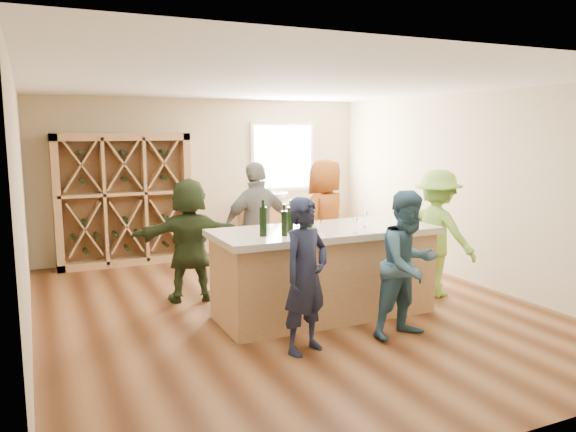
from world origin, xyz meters
name	(u,v)px	position (x,y,z in m)	size (l,w,h in m)	color
floor	(287,311)	(0.00, 0.00, -0.05)	(6.00, 7.00, 0.10)	brown
ceiling	(287,80)	(0.00, 0.00, 2.85)	(6.00, 7.00, 0.10)	white
wall_back	(206,177)	(0.00, 3.55, 1.40)	(6.00, 0.10, 2.80)	#C2AF8C
wall_front	(506,257)	(0.00, -3.55, 1.40)	(6.00, 0.10, 2.80)	#C2AF8C
wall_left	(17,214)	(-3.05, 0.00, 1.40)	(0.10, 7.00, 2.80)	#C2AF8C
wall_right	(475,188)	(3.05, 0.00, 1.40)	(0.10, 7.00, 2.80)	#C2AF8C
window_frame	(283,157)	(1.50, 3.47, 1.75)	(1.30, 0.06, 1.30)	white
window_pane	(283,157)	(1.50, 3.44, 1.75)	(1.18, 0.01, 1.18)	white
wine_rack	(124,200)	(-1.50, 3.27, 1.10)	(2.20, 0.45, 2.20)	#A97E50
back_counter_base	(284,227)	(1.40, 3.20, 0.43)	(1.60, 0.58, 0.86)	#A97E50
back_counter_top	(284,203)	(1.40, 3.20, 0.89)	(1.70, 0.62, 0.06)	#BFB49D
sink	(274,197)	(1.20, 3.20, 1.01)	(0.54, 0.54, 0.19)	silver
faucet	(270,193)	(1.20, 3.38, 1.07)	(0.02, 0.02, 0.30)	silver
tasting_counter_base	(324,275)	(0.28, -0.45, 0.50)	(2.60, 1.00, 1.00)	#A97E50
tasting_counter_top	(325,232)	(0.28, -0.45, 1.04)	(2.72, 1.12, 0.08)	#BFB49D
wine_bottle_a	(263,222)	(-0.58, -0.61, 1.24)	(0.08, 0.08, 0.33)	black
wine_bottle_b	(284,224)	(-0.36, -0.70, 1.22)	(0.07, 0.07, 0.28)	black
wine_bottle_c	(290,220)	(-0.21, -0.52, 1.23)	(0.07, 0.07, 0.30)	black
wine_bottle_d	(303,221)	(-0.13, -0.69, 1.24)	(0.08, 0.08, 0.31)	black
wine_bottle_e	(310,219)	(-0.02, -0.65, 1.24)	(0.08, 0.08, 0.32)	black
wine_glass_a	(319,229)	(-0.01, -0.86, 1.16)	(0.06, 0.06, 0.17)	white
wine_glass_b	(356,225)	(0.46, -0.87, 1.17)	(0.06, 0.06, 0.17)	white
wine_glass_c	(397,223)	(1.03, -0.88, 1.16)	(0.06, 0.06, 0.16)	white
wine_glass_d	(365,219)	(0.77, -0.58, 1.18)	(0.07, 0.07, 0.19)	white
wine_glass_e	(403,220)	(1.24, -0.71, 1.16)	(0.06, 0.06, 0.16)	white
tasting_menu_a	(314,236)	(-0.05, -0.82, 1.08)	(0.22, 0.30, 0.00)	white
tasting_menu_b	(362,231)	(0.58, -0.83, 1.08)	(0.24, 0.33, 0.00)	white
tasting_menu_c	(403,229)	(1.13, -0.87, 1.08)	(0.21, 0.29, 0.00)	white
person_near_left	(306,276)	(-0.44, -1.40, 0.80)	(0.58, 0.43, 1.60)	#191E38
person_near_right	(408,265)	(0.76, -1.49, 0.81)	(0.79, 0.43, 1.62)	#335972
person_server	(437,233)	(2.07, -0.37, 0.86)	(1.12, 0.52, 1.73)	#8CC64C
person_far_mid	(258,228)	(-0.09, 0.79, 0.91)	(1.07, 0.55, 1.82)	slate
person_far_right	(325,222)	(0.99, 0.83, 0.92)	(0.90, 0.58, 1.84)	#994C19
person_far_left	(190,240)	(-1.04, 0.83, 0.82)	(1.52, 0.55, 1.64)	#263319
wine_glass_f	(313,219)	(0.23, -0.25, 1.17)	(0.07, 0.07, 0.18)	white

